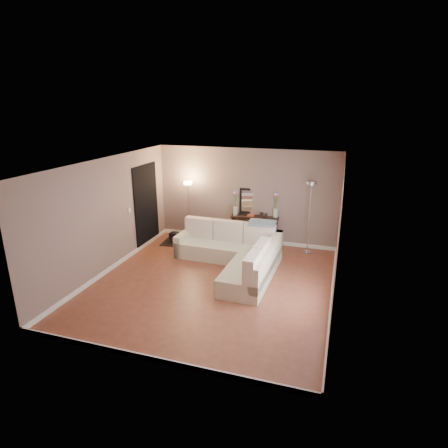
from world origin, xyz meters
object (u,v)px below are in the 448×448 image
(sectional_sofa, at_px, (236,253))
(floor_lamp_lit, at_px, (188,199))
(console_table, at_px, (252,228))
(floor_lamp_unlit, at_px, (310,203))

(sectional_sofa, distance_m, floor_lamp_lit, 2.44)
(console_table, distance_m, floor_lamp_lit, 1.94)
(floor_lamp_unlit, bearing_deg, console_table, 171.46)
(sectional_sofa, height_order, console_table, sectional_sofa)
(floor_lamp_unlit, bearing_deg, floor_lamp_lit, 179.32)
(floor_lamp_unlit, bearing_deg, sectional_sofa, -137.88)
(floor_lamp_lit, bearing_deg, console_table, 6.09)
(sectional_sofa, bearing_deg, console_table, 90.40)
(sectional_sofa, xyz_separation_m, floor_lamp_lit, (-1.80, 1.42, 0.84))
(sectional_sofa, xyz_separation_m, console_table, (-0.01, 1.61, 0.11))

